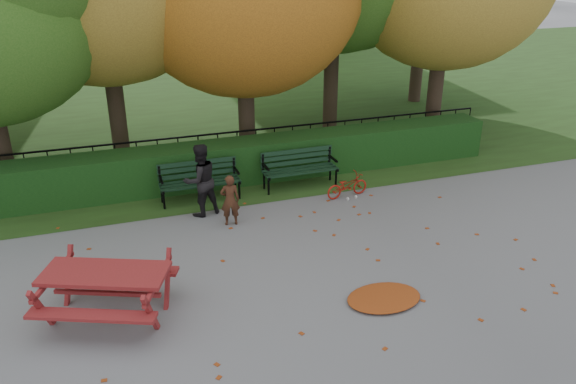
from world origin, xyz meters
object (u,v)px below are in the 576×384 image
object	(u,v)px
picnic_table	(106,282)
adult	(200,180)
bench_left	(199,178)
bicycle	(347,185)
child	(230,200)
bench_right	(299,166)

from	to	relation	value
picnic_table	adult	xyz separation A→B (m)	(2.07, 3.15, 0.17)
bench_left	bicycle	size ratio (longest dim) A/B	1.71
adult	bicycle	bearing A→B (deg)	159.15
child	bicycle	size ratio (longest dim) A/B	1.04
bench_left	adult	xyz separation A→B (m)	(-0.11, -0.80, 0.27)
bicycle	bench_left	bearing A→B (deg)	64.89
adult	bicycle	world-z (taller)	adult
bench_right	adult	bearing A→B (deg)	-162.27
child	adult	distance (m)	0.85
adult	bench_left	bearing A→B (deg)	-115.61
bench_right	adult	xyz separation A→B (m)	(-2.51, -0.80, 0.27)
bench_left	child	distance (m)	1.51
bench_right	picnic_table	bearing A→B (deg)	-139.14
bench_right	adult	world-z (taller)	adult
bench_right	bench_left	bearing A→B (deg)	180.00
child	adult	world-z (taller)	adult
picnic_table	adult	size ratio (longest dim) A/B	1.46
child	bicycle	world-z (taller)	child
bench_right	bicycle	xyz separation A→B (m)	(0.83, -0.96, -0.24)
bench_left	bicycle	xyz separation A→B (m)	(3.23, -0.96, -0.24)
adult	bicycle	xyz separation A→B (m)	(3.34, -0.16, -0.52)
bicycle	child	bearing A→B (deg)	91.46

